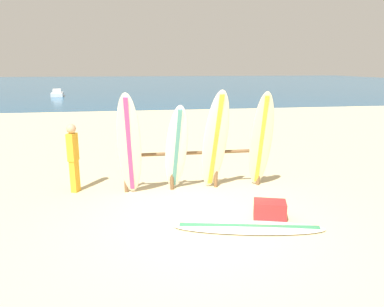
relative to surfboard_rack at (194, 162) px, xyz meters
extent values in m
plane|color=beige|center=(-0.21, -2.18, -0.65)|extent=(120.00, 120.00, 0.00)
cube|color=#1E5984|center=(-0.21, 55.82, -0.65)|extent=(120.00, 80.00, 0.01)
cylinder|color=brown|center=(-1.59, 0.00, -0.14)|extent=(0.09, 0.09, 1.02)
cylinder|color=brown|center=(-0.53, 0.00, -0.14)|extent=(0.09, 0.09, 1.02)
cylinder|color=brown|center=(0.53, 0.00, -0.14)|extent=(0.09, 0.09, 1.02)
cylinder|color=brown|center=(1.59, 0.00, -0.14)|extent=(0.09, 0.09, 1.02)
cylinder|color=brown|center=(0.00, 0.00, 0.22)|extent=(3.28, 0.08, 0.08)
ellipsoid|color=silver|center=(-1.48, -0.42, 0.53)|extent=(0.58, 0.92, 2.35)
cube|color=#A53F8C|center=(-1.48, -0.42, 0.53)|extent=(0.16, 0.83, 2.17)
ellipsoid|color=white|center=(-0.45, -0.26, 0.39)|extent=(0.59, 0.91, 2.07)
cube|color=teal|center=(-0.45, -0.26, 0.39)|extent=(0.18, 0.81, 1.91)
ellipsoid|color=silver|center=(0.43, -0.29, 0.54)|extent=(0.69, 0.89, 2.38)
cube|color=gold|center=(0.43, -0.29, 0.54)|extent=(0.21, 0.77, 2.19)
ellipsoid|color=beige|center=(1.51, -0.33, 0.52)|extent=(0.60, 0.91, 2.34)
cube|color=gold|center=(1.51, -0.33, 0.52)|extent=(0.19, 0.81, 2.16)
ellipsoid|color=white|center=(0.59, -2.37, -0.61)|extent=(2.77, 1.15, 0.07)
cube|color=#388C59|center=(0.59, -2.37, -0.61)|extent=(2.46, 0.64, 0.08)
cube|color=gold|center=(-2.76, 0.23, -0.28)|extent=(0.21, 0.24, 0.74)
cube|color=gold|center=(-2.76, 0.23, 0.41)|extent=(0.24, 0.30, 0.63)
sphere|color=tan|center=(-2.76, 0.23, 0.83)|extent=(0.22, 0.22, 0.22)
cube|color=silver|center=(-8.35, 28.55, -0.47)|extent=(1.34, 2.53, 0.35)
cube|color=silver|center=(-8.35, 28.55, -0.11)|extent=(0.84, 0.95, 0.36)
cube|color=red|center=(1.11, -2.02, -0.47)|extent=(0.69, 0.57, 0.36)
camera|label=1|loc=(-1.40, -8.12, 2.20)|focal=33.97mm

